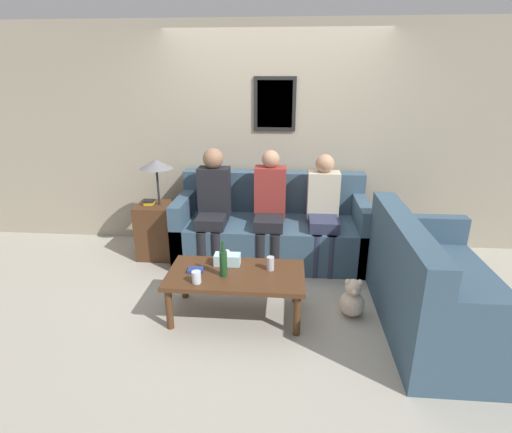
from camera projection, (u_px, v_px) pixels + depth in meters
The scene contains 15 objects.
ground_plane at pixel (269, 278), 4.20m from camera, with size 16.00×16.00×0.00m, color #ADA899.
wall_back at pixel (274, 139), 4.71m from camera, with size 9.00×0.08×2.60m.
couch_main at pixel (271, 230), 4.59m from camera, with size 2.12×0.90×0.95m.
couch_side at pixel (435, 292), 3.28m from camera, with size 0.90×1.65×0.95m.
coffee_table at pixel (236, 278), 3.45m from camera, with size 1.18×0.62×0.41m.
side_table_with_lamp at pixel (157, 223), 4.59m from camera, with size 0.44×0.41×1.15m.
wine_bottle at pixel (223, 263), 3.34m from camera, with size 0.06×0.06×0.32m.
drinking_glass at pixel (196, 277), 3.25m from camera, with size 0.08×0.08×0.10m.
book_stack at pixel (196, 270), 3.45m from camera, with size 0.14×0.11×0.03m.
soda_can at pixel (270, 263), 3.47m from camera, with size 0.07×0.07×0.12m.
tissue_box at pixel (227, 259), 3.57m from camera, with size 0.23×0.12×0.15m.
person_left at pixel (213, 202), 4.35m from camera, with size 0.34×0.57×1.28m.
person_middle at pixel (270, 205), 4.32m from camera, with size 0.34×0.60×1.26m.
person_right at pixel (323, 207), 4.30m from camera, with size 0.34×0.60×1.22m.
teddy_bear at pixel (352, 300), 3.51m from camera, with size 0.22×0.22×0.35m.
Camera 1 is at (0.18, -3.73, 2.03)m, focal length 28.00 mm.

